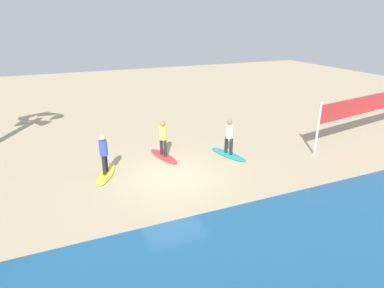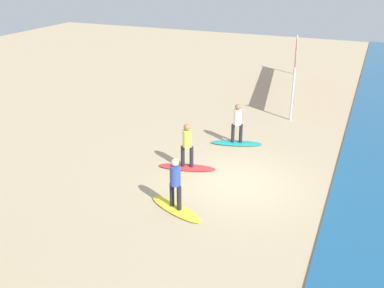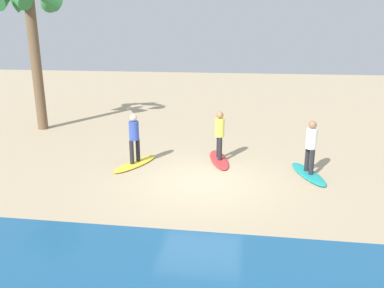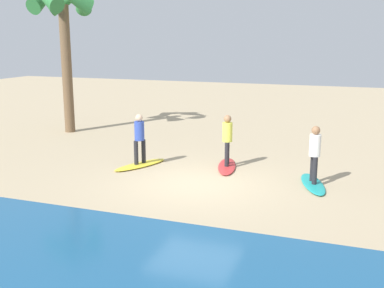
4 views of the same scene
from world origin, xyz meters
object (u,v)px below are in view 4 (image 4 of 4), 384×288
(surfboard_red, at_px, (227,166))
(surfboard_yellow, at_px, (140,165))
(surfer_red, at_px, (227,136))
(surfboard_teal, at_px, (313,184))
(surfer_teal, at_px, (315,150))
(surfer_yellow, at_px, (139,135))
(palm_tree, at_px, (64,13))

(surfboard_red, distance_m, surfboard_yellow, 2.85)
(surfboard_red, height_order, surfer_red, surfer_red)
(surfboard_teal, height_order, surfer_teal, surfer_teal)
(surfer_teal, bearing_deg, surfer_yellow, -1.71)
(surfer_teal, bearing_deg, surfboard_teal, 0.00)
(surfboard_yellow, xyz_separation_m, surfer_yellow, (0.00, 0.00, 0.99))
(surfboard_teal, xyz_separation_m, surfboard_red, (2.84, -0.98, 0.00))
(surfer_red, height_order, palm_tree, palm_tree)
(surfer_teal, height_order, surfer_yellow, same)
(surfboard_teal, xyz_separation_m, surfer_teal, (0.00, 0.00, 0.99))
(surfboard_yellow, xyz_separation_m, palm_tree, (5.52, -4.15, 5.11))
(surfer_teal, relative_size, surfer_red, 1.00)
(surfboard_teal, distance_m, palm_tree, 12.96)
(surfboard_teal, bearing_deg, palm_tree, -128.46)
(surfer_teal, relative_size, palm_tree, 0.25)
(surfboard_yellow, height_order, surfer_yellow, surfer_yellow)
(surfer_teal, height_order, surfboard_yellow, surfer_teal)
(surfboard_yellow, bearing_deg, palm_tree, -103.94)
(surfer_yellow, xyz_separation_m, palm_tree, (5.52, -4.15, 4.12))
(surfer_red, bearing_deg, surfer_yellow, 16.49)
(surfer_teal, bearing_deg, surfboard_yellow, -1.71)
(surfboard_red, height_order, surfer_yellow, surfer_yellow)
(palm_tree, bearing_deg, surfer_yellow, 143.04)
(surfboard_teal, bearing_deg, surfer_teal, -0.00)
(surfboard_teal, height_order, palm_tree, palm_tree)
(surfer_yellow, bearing_deg, surfer_red, -163.51)
(surfboard_red, bearing_deg, surfer_red, -0.00)
(surfer_teal, bearing_deg, surfer_red, -18.95)
(surfboard_yellow, bearing_deg, surfboard_red, 129.50)
(palm_tree, bearing_deg, surfboard_red, 157.94)
(surfer_red, distance_m, surfboard_yellow, 3.02)
(surfboard_teal, height_order, surfboard_red, same)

